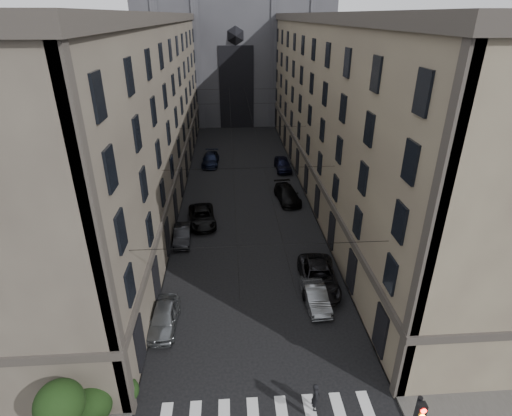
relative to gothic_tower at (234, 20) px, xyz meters
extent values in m
cube|color=#383533|center=(-10.50, -38.96, -17.72)|extent=(7.00, 80.00, 0.15)
cube|color=#383533|center=(10.50, -38.96, -17.72)|extent=(7.00, 80.00, 0.15)
cube|color=#4B4339|center=(-13.50, -38.96, -8.80)|extent=(13.00, 60.00, 18.00)
cube|color=#38332D|center=(-13.50, -38.96, 0.60)|extent=(13.60, 60.60, 0.90)
cube|color=#38332D|center=(-13.50, -38.96, -13.60)|extent=(13.40, 60.30, 0.50)
cube|color=brown|center=(13.50, -38.96, -8.80)|extent=(13.00, 60.00, 18.00)
cube|color=#38332D|center=(13.50, -38.96, 0.60)|extent=(13.60, 60.60, 0.90)
cube|color=#38332D|center=(13.50, -38.96, -13.60)|extent=(13.40, 60.30, 0.50)
cube|color=#2D2D33|center=(0.00, 0.04, -2.80)|extent=(34.00, 22.00, 30.00)
cube|color=black|center=(0.00, -11.01, -10.80)|extent=(6.00, 0.30, 14.00)
cube|color=black|center=(5.60, -73.18, -13.20)|extent=(0.34, 0.30, 1.00)
cylinder|color=#FF0C07|center=(5.60, -73.34, -12.88)|extent=(0.22, 0.05, 0.22)
sphere|color=black|center=(-8.80, -69.16, -16.65)|extent=(2.00, 2.00, 2.00)
sphere|color=black|center=(-7.40, -68.16, -16.95)|extent=(1.40, 1.40, 1.40)
sphere|color=black|center=(-9.50, -70.46, -14.85)|extent=(2.20, 2.20, 2.20)
cylinder|color=black|center=(0.00, -64.96, -10.30)|extent=(14.00, 0.03, 0.03)
cylinder|color=black|center=(0.00, -52.96, -10.30)|extent=(14.00, 0.03, 0.03)
cylinder|color=black|center=(0.00, -39.96, -10.30)|extent=(14.00, 0.03, 0.03)
cylinder|color=black|center=(0.00, -26.96, -10.30)|extent=(14.00, 0.03, 0.03)
cylinder|color=black|center=(0.00, -14.96, -10.30)|extent=(14.00, 0.03, 0.03)
cylinder|color=black|center=(-1.30, -38.96, -10.70)|extent=(0.03, 60.00, 0.03)
cylinder|color=black|center=(1.30, -38.96, -10.70)|extent=(0.03, 60.00, 0.03)
imported|color=slate|center=(-6.20, -62.50, -17.05)|extent=(1.92, 4.46, 1.50)
imported|color=black|center=(-6.07, -51.43, -17.12)|extent=(1.65, 4.19, 1.36)
imported|color=black|center=(-4.46, -48.04, -17.05)|extent=(3.13, 5.67, 1.50)
imported|color=black|center=(-4.20, -30.80, -17.03)|extent=(2.38, 5.36, 1.53)
imported|color=slate|center=(4.20, -60.88, -17.10)|extent=(1.69, 4.30, 1.39)
imported|color=black|center=(4.86, -58.83, -16.98)|extent=(3.11, 6.07, 1.64)
imported|color=black|center=(4.67, -43.29, -17.02)|extent=(2.81, 5.60, 1.56)
imported|color=black|center=(5.44, -33.57, -16.97)|extent=(2.07, 4.89, 1.65)
imported|color=black|center=(2.50, -69.22, -16.93)|extent=(0.51, 0.69, 1.73)
camera|label=1|loc=(-1.56, -83.25, 0.86)|focal=28.00mm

